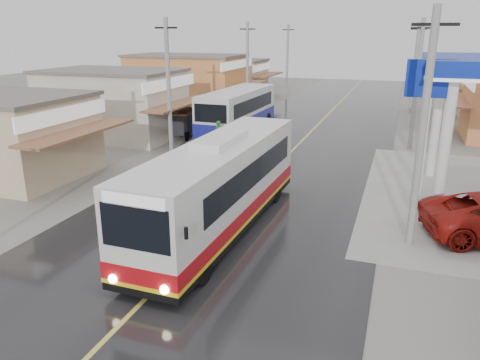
# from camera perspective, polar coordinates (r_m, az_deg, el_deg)

# --- Properties ---
(ground) EXTENTS (120.00, 120.00, 0.00)m
(ground) POSITION_cam_1_polar(r_m,az_deg,el_deg) (18.87, -1.83, -4.75)
(ground) COLOR slate
(ground) RESTS_ON ground
(road) EXTENTS (12.00, 90.00, 0.02)m
(road) POSITION_cam_1_polar(r_m,az_deg,el_deg) (32.70, 7.61, 4.80)
(road) COLOR black
(road) RESTS_ON ground
(centre_line) EXTENTS (0.15, 90.00, 0.01)m
(centre_line) POSITION_cam_1_polar(r_m,az_deg,el_deg) (32.70, 7.61, 4.83)
(centre_line) COLOR #D8CC4C
(centre_line) RESTS_ON road
(shopfronts_left) EXTENTS (11.00, 44.00, 5.20)m
(shopfronts_left) POSITION_cam_1_polar(r_m,az_deg,el_deg) (39.98, -10.13, 7.01)
(shopfronts_left) COLOR tan
(shopfronts_left) RESTS_ON ground
(utility_poles_left) EXTENTS (1.60, 50.00, 8.00)m
(utility_poles_left) POSITION_cam_1_polar(r_m,az_deg,el_deg) (35.64, -3.18, 5.98)
(utility_poles_left) COLOR gray
(utility_poles_left) RESTS_ON ground
(utility_poles_right) EXTENTS (1.60, 36.00, 8.00)m
(utility_poles_right) POSITION_cam_1_polar(r_m,az_deg,el_deg) (32.11, 19.95, 3.63)
(utility_poles_right) COLOR gray
(utility_poles_right) RESTS_ON ground
(coach_bus) EXTENTS (2.88, 11.58, 3.59)m
(coach_bus) POSITION_cam_1_polar(r_m,az_deg,el_deg) (17.38, -2.30, -0.66)
(coach_bus) COLOR silver
(coach_bus) RESTS_ON road
(second_bus) EXTENTS (2.90, 9.67, 3.18)m
(second_bus) POSITION_cam_1_polar(r_m,az_deg,el_deg) (34.30, -0.28, 8.46)
(second_bus) COLOR silver
(second_bus) RESTS_ON road
(cyclist) EXTENTS (1.10, 1.98, 2.02)m
(cyclist) POSITION_cam_1_polar(r_m,az_deg,el_deg) (29.09, -2.47, 4.67)
(cyclist) COLOR black
(cyclist) RESTS_ON ground
(tricycle_near) EXTENTS (1.86, 2.42, 1.85)m
(tricycle_near) POSITION_cam_1_polar(r_m,az_deg,el_deg) (33.42, -7.09, 6.93)
(tricycle_near) COLOR #26262D
(tricycle_near) RESTS_ON ground
(tricycle_far) EXTENTS (2.13, 2.77, 1.90)m
(tricycle_far) POSITION_cam_1_polar(r_m,az_deg,el_deg) (36.21, -5.66, 7.85)
(tricycle_far) COLOR #26262D
(tricycle_far) RESTS_ON ground
(tyre_stack) EXTENTS (0.87, 0.87, 0.45)m
(tyre_stack) POSITION_cam_1_polar(r_m,az_deg,el_deg) (27.81, -7.96, 2.97)
(tyre_stack) COLOR black
(tyre_stack) RESTS_ON ground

